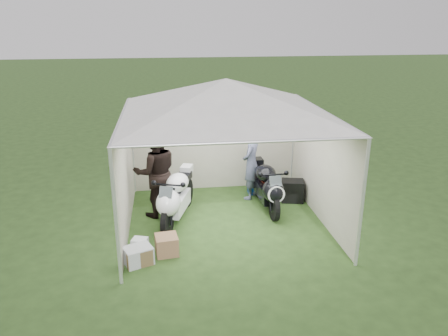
{
  "coord_description": "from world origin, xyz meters",
  "views": [
    {
      "loc": [
        -1.17,
        -8.26,
        4.09
      ],
      "look_at": [
        0.01,
        0.35,
        1.08
      ],
      "focal_mm": 35.0,
      "sensor_mm": 36.0,
      "label": 1
    }
  ],
  "objects_px": {
    "motorcycle_white": "(176,196)",
    "person_dark_jacket": "(156,172)",
    "motorcycle_black": "(267,185)",
    "crate_2": "(140,244)",
    "person_blue_jacket": "(251,164)",
    "equipment_box": "(292,191)",
    "paddock_stand": "(257,187)",
    "crate_1": "(167,245)",
    "canopy_tent": "(226,100)",
    "crate_3": "(138,257)",
    "crate_0": "(138,255)"
  },
  "relations": [
    {
      "from": "motorcycle_white",
      "to": "person_dark_jacket",
      "type": "xyz_separation_m",
      "value": [
        -0.39,
        0.39,
        0.4
      ]
    },
    {
      "from": "motorcycle_black",
      "to": "crate_2",
      "type": "relative_size",
      "value": 7.37
    },
    {
      "from": "person_dark_jacket",
      "to": "person_blue_jacket",
      "type": "height_order",
      "value": "person_dark_jacket"
    },
    {
      "from": "motorcycle_black",
      "to": "equipment_box",
      "type": "relative_size",
      "value": 4.04
    },
    {
      "from": "motorcycle_white",
      "to": "motorcycle_black",
      "type": "bearing_deg",
      "value": 28.6
    },
    {
      "from": "paddock_stand",
      "to": "person_blue_jacket",
      "type": "bearing_deg",
      "value": -129.13
    },
    {
      "from": "paddock_stand",
      "to": "crate_1",
      "type": "xyz_separation_m",
      "value": [
        -2.23,
        -2.63,
        0.01
      ]
    },
    {
      "from": "canopy_tent",
      "to": "person_blue_jacket",
      "type": "xyz_separation_m",
      "value": [
        0.77,
        1.19,
        -1.72
      ]
    },
    {
      "from": "crate_3",
      "to": "motorcycle_white",
      "type": "bearing_deg",
      "value": 66.01
    },
    {
      "from": "canopy_tent",
      "to": "paddock_stand",
      "type": "height_order",
      "value": "canopy_tent"
    },
    {
      "from": "person_dark_jacket",
      "to": "paddock_stand",
      "type": "bearing_deg",
      "value": -168.53
    },
    {
      "from": "canopy_tent",
      "to": "motorcycle_white",
      "type": "distance_m",
      "value": 2.25
    },
    {
      "from": "crate_1",
      "to": "crate_0",
      "type": "bearing_deg",
      "value": -151.45
    },
    {
      "from": "person_dark_jacket",
      "to": "crate_0",
      "type": "height_order",
      "value": "person_dark_jacket"
    },
    {
      "from": "crate_0",
      "to": "motorcycle_white",
      "type": "bearing_deg",
      "value": 65.65
    },
    {
      "from": "equipment_box",
      "to": "crate_2",
      "type": "height_order",
      "value": "equipment_box"
    },
    {
      "from": "person_blue_jacket",
      "to": "crate_3",
      "type": "relative_size",
      "value": 3.86
    },
    {
      "from": "crate_2",
      "to": "crate_3",
      "type": "bearing_deg",
      "value": -90.0
    },
    {
      "from": "crate_0",
      "to": "canopy_tent",
      "type": "bearing_deg",
      "value": 39.81
    },
    {
      "from": "canopy_tent",
      "to": "crate_0",
      "type": "distance_m",
      "value": 3.32
    },
    {
      "from": "person_dark_jacket",
      "to": "canopy_tent",
      "type": "bearing_deg",
      "value": 150.5
    },
    {
      "from": "motorcycle_black",
      "to": "person_blue_jacket",
      "type": "bearing_deg",
      "value": 107.27
    },
    {
      "from": "crate_1",
      "to": "crate_2",
      "type": "xyz_separation_m",
      "value": [
        -0.5,
        0.25,
        -0.08
      ]
    },
    {
      "from": "paddock_stand",
      "to": "equipment_box",
      "type": "distance_m",
      "value": 0.93
    },
    {
      "from": "equipment_box",
      "to": "crate_2",
      "type": "relative_size",
      "value": 1.82
    },
    {
      "from": "paddock_stand",
      "to": "crate_2",
      "type": "bearing_deg",
      "value": -138.93
    },
    {
      "from": "person_blue_jacket",
      "to": "crate_1",
      "type": "xyz_separation_m",
      "value": [
        -2.02,
        -2.38,
        -0.68
      ]
    },
    {
      "from": "paddock_stand",
      "to": "person_blue_jacket",
      "type": "distance_m",
      "value": 0.76
    },
    {
      "from": "equipment_box",
      "to": "crate_1",
      "type": "xyz_separation_m",
      "value": [
        -2.95,
        -2.06,
        -0.07
      ]
    },
    {
      "from": "motorcycle_white",
      "to": "person_blue_jacket",
      "type": "xyz_separation_m",
      "value": [
        1.8,
        1.07,
        0.28
      ]
    },
    {
      "from": "paddock_stand",
      "to": "person_dark_jacket",
      "type": "bearing_deg",
      "value": -158.98
    },
    {
      "from": "paddock_stand",
      "to": "motorcycle_black",
      "type": "bearing_deg",
      "value": -88.16
    },
    {
      "from": "paddock_stand",
      "to": "crate_0",
      "type": "bearing_deg",
      "value": -133.23
    },
    {
      "from": "crate_0",
      "to": "person_blue_jacket",
      "type": "bearing_deg",
      "value": 46.41
    },
    {
      "from": "crate_1",
      "to": "motorcycle_white",
      "type": "bearing_deg",
      "value": 80.53
    },
    {
      "from": "motorcycle_white",
      "to": "crate_2",
      "type": "bearing_deg",
      "value": -106.4
    },
    {
      "from": "crate_0",
      "to": "crate_3",
      "type": "relative_size",
      "value": 1.06
    },
    {
      "from": "person_blue_jacket",
      "to": "crate_1",
      "type": "height_order",
      "value": "person_blue_jacket"
    },
    {
      "from": "person_blue_jacket",
      "to": "crate_1",
      "type": "bearing_deg",
      "value": -10.27
    },
    {
      "from": "canopy_tent",
      "to": "crate_3",
      "type": "bearing_deg",
      "value": -139.68
    },
    {
      "from": "canopy_tent",
      "to": "crate_0",
      "type": "bearing_deg",
      "value": -140.19
    },
    {
      "from": "person_dark_jacket",
      "to": "crate_3",
      "type": "xyz_separation_m",
      "value": [
        -0.32,
        -2.0,
        -0.83
      ]
    },
    {
      "from": "canopy_tent",
      "to": "crate_2",
      "type": "relative_size",
      "value": 20.55
    },
    {
      "from": "person_blue_jacket",
      "to": "crate_0",
      "type": "bearing_deg",
      "value": -13.45
    },
    {
      "from": "canopy_tent",
      "to": "crate_0",
      "type": "height_order",
      "value": "canopy_tent"
    },
    {
      "from": "motorcycle_white",
      "to": "person_dark_jacket",
      "type": "relative_size",
      "value": 1.04
    },
    {
      "from": "person_blue_jacket",
      "to": "crate_2",
      "type": "xyz_separation_m",
      "value": [
        -2.52,
        -2.12,
        -0.76
      ]
    },
    {
      "from": "motorcycle_black",
      "to": "equipment_box",
      "type": "bearing_deg",
      "value": 24.89
    },
    {
      "from": "equipment_box",
      "to": "crate_2",
      "type": "bearing_deg",
      "value": -152.42
    },
    {
      "from": "motorcycle_black",
      "to": "crate_0",
      "type": "height_order",
      "value": "motorcycle_black"
    }
  ]
}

